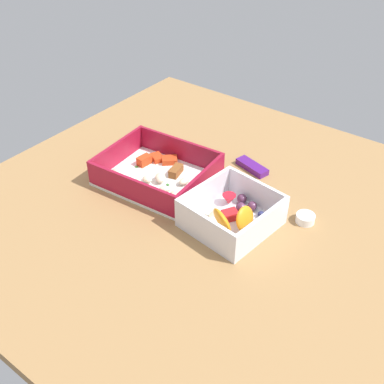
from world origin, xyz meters
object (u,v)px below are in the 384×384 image
at_px(fruit_bowl, 231,215).
at_px(paper_cup_liner, 305,218).
at_px(pasta_container, 157,173).
at_px(candy_bar, 252,167).

bearing_deg(fruit_bowl, paper_cup_liner, 39.68).
bearing_deg(pasta_container, fruit_bowl, -11.42).
height_order(candy_bar, paper_cup_liner, paper_cup_liner).
relative_size(fruit_bowl, paper_cup_liner, 4.72).
distance_m(pasta_container, candy_bar, 0.19).
xyz_separation_m(pasta_container, fruit_bowl, (0.18, -0.02, 0.00)).
distance_m(fruit_bowl, paper_cup_liner, 0.13).
distance_m(candy_bar, paper_cup_liner, 0.17).
relative_size(pasta_container, fruit_bowl, 1.39).
xyz_separation_m(candy_bar, paper_cup_liner, (0.15, -0.08, 0.00)).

